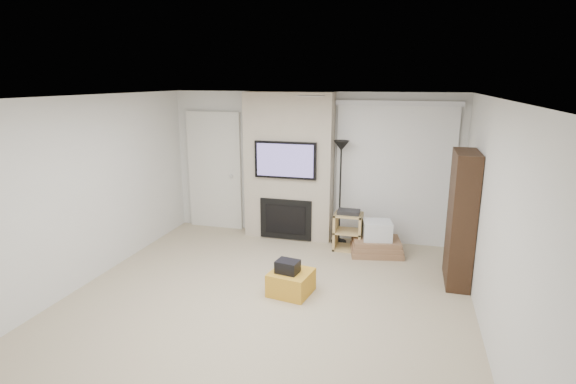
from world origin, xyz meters
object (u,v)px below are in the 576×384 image
(ottoman, at_px, (291,282))
(bookshelf, at_px, (461,219))
(floor_lamp, at_px, (341,163))
(av_stand, at_px, (348,229))
(box_stack, at_px, (377,241))

(ottoman, relative_size, bookshelf, 0.28)
(floor_lamp, xyz_separation_m, av_stand, (0.19, -0.26, -1.02))
(ottoman, distance_m, bookshelf, 2.41)
(bookshelf, bearing_deg, av_stand, 152.58)
(floor_lamp, distance_m, av_stand, 1.07)
(box_stack, bearing_deg, av_stand, 170.59)
(ottoman, xyz_separation_m, bookshelf, (2.09, 0.93, 0.75))
(floor_lamp, bearing_deg, av_stand, -54.21)
(floor_lamp, xyz_separation_m, box_stack, (0.65, -0.34, -1.17))
(av_stand, relative_size, box_stack, 0.74)
(av_stand, height_order, bookshelf, bookshelf)
(av_stand, bearing_deg, ottoman, -105.56)
(ottoman, distance_m, box_stack, 1.94)
(floor_lamp, relative_size, av_stand, 2.63)
(box_stack, bearing_deg, bookshelf, -33.63)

